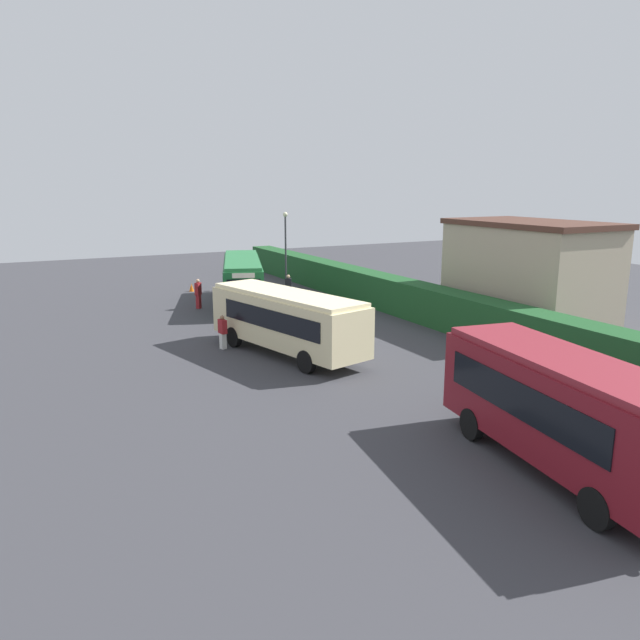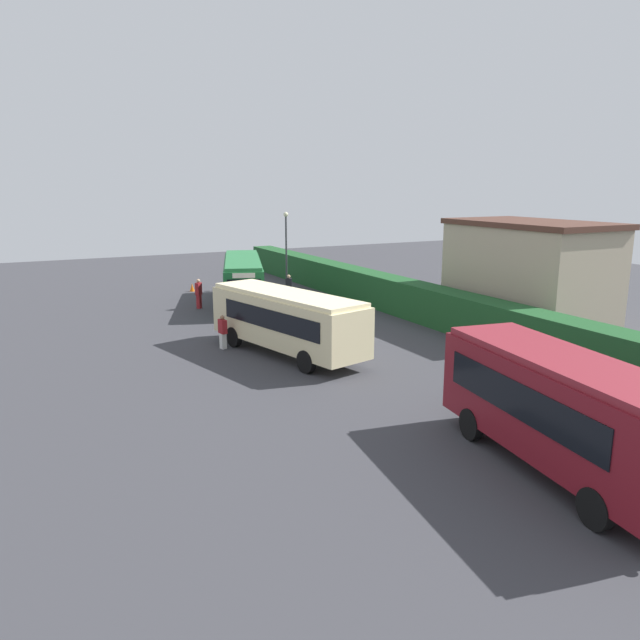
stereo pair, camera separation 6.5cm
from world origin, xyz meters
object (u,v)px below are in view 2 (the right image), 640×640
at_px(bus_green, 243,278).
at_px(person_left, 199,293).
at_px(person_right, 223,331).
at_px(lamppost, 286,241).
at_px(traffic_cone, 192,287).
at_px(bus_cream, 286,319).
at_px(bus_maroon, 564,407).
at_px(person_center, 289,288).

relative_size(bus_green, person_left, 5.51).
relative_size(person_right, lamppost, 0.29).
distance_m(person_left, traffic_cone, 6.64).
relative_size(bus_cream, lamppost, 1.62).
relative_size(bus_maroon, person_left, 4.63).
distance_m(bus_cream, bus_maroon, 14.38).
relative_size(bus_green, person_right, 6.36).
distance_m(bus_cream, person_right, 3.43).
height_order(bus_maroon, person_right, bus_maroon).
bearing_deg(lamppost, bus_green, -47.81).
relative_size(bus_green, lamppost, 1.83).
bearing_deg(bus_cream, bus_maroon, 174.11).
distance_m(bus_green, person_center, 3.13).
xyz_separation_m(person_right, lamppost, (-14.86, 9.97, 2.72)).
height_order(bus_green, bus_cream, bus_green).
bearing_deg(bus_maroon, traffic_cone, -168.90).
bearing_deg(bus_maroon, lamppost, 178.65).
relative_size(bus_cream, person_left, 4.87).
bearing_deg(person_left, bus_cream, -39.18).
height_order(person_center, traffic_cone, person_center).
relative_size(person_left, traffic_cone, 3.19).
height_order(bus_green, person_left, bus_green).
xyz_separation_m(person_left, traffic_cone, (-6.47, 1.31, -0.72)).
relative_size(bus_green, person_center, 5.50).
distance_m(bus_green, traffic_cone, 6.82).
relative_size(person_right, traffic_cone, 2.76).
bearing_deg(person_center, bus_green, -81.96).
bearing_deg(lamppost, bus_cream, -23.93).
distance_m(bus_green, bus_maroon, 26.71).
distance_m(person_right, traffic_cone, 16.82).
bearing_deg(bus_green, bus_maroon, 18.17).
height_order(bus_green, traffic_cone, bus_green).
distance_m(person_right, lamppost, 18.10).
xyz_separation_m(bus_green, person_right, (10.10, -4.72, -0.92)).
distance_m(bus_maroon, person_center, 25.98).
bearing_deg(traffic_cone, bus_cream, -2.06).
relative_size(bus_green, traffic_cone, 17.56).
relative_size(bus_maroon, lamppost, 1.54).
xyz_separation_m(bus_green, person_left, (0.03, -3.02, -0.76)).
xyz_separation_m(bus_cream, person_center, (-11.51, 5.27, -0.70)).
bearing_deg(traffic_cone, person_center, 31.85).
bearing_deg(bus_cream, bus_green, -24.53).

